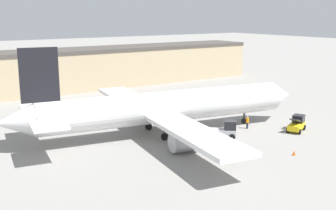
{
  "coord_description": "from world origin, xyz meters",
  "views": [
    {
      "loc": [
        -29.33,
        -42.64,
        15.09
      ],
      "look_at": [
        0.0,
        0.0,
        3.72
      ],
      "focal_mm": 45.0,
      "sensor_mm": 36.0,
      "label": 1
    }
  ],
  "objects_px": {
    "belt_loader_truck": "(297,124)",
    "safety_cone_near": "(294,153)",
    "ground_crew_worker": "(247,122)",
    "airplane": "(161,108)",
    "baggage_tug": "(225,130)"
  },
  "relations": [
    {
      "from": "belt_loader_truck",
      "to": "safety_cone_near",
      "type": "xyz_separation_m",
      "value": [
        -8.11,
        -6.19,
        -0.67
      ]
    },
    {
      "from": "ground_crew_worker",
      "to": "safety_cone_near",
      "type": "height_order",
      "value": "ground_crew_worker"
    },
    {
      "from": "airplane",
      "to": "baggage_tug",
      "type": "xyz_separation_m",
      "value": [
        5.43,
        -5.94,
        -2.39
      ]
    },
    {
      "from": "ground_crew_worker",
      "to": "baggage_tug",
      "type": "distance_m",
      "value": 5.76
    },
    {
      "from": "airplane",
      "to": "baggage_tug",
      "type": "bearing_deg",
      "value": -38.01
    },
    {
      "from": "baggage_tug",
      "to": "safety_cone_near",
      "type": "distance_m",
      "value": 9.17
    },
    {
      "from": "baggage_tug",
      "to": "safety_cone_near",
      "type": "height_order",
      "value": "baggage_tug"
    },
    {
      "from": "baggage_tug",
      "to": "belt_loader_truck",
      "type": "relative_size",
      "value": 0.92
    },
    {
      "from": "belt_loader_truck",
      "to": "safety_cone_near",
      "type": "relative_size",
      "value": 6.77
    },
    {
      "from": "baggage_tug",
      "to": "belt_loader_truck",
      "type": "distance_m",
      "value": 10.45
    },
    {
      "from": "safety_cone_near",
      "to": "baggage_tug",
      "type": "bearing_deg",
      "value": 102.48
    },
    {
      "from": "airplane",
      "to": "ground_crew_worker",
      "type": "height_order",
      "value": "airplane"
    },
    {
      "from": "airplane",
      "to": "safety_cone_near",
      "type": "bearing_deg",
      "value": -53.95
    },
    {
      "from": "airplane",
      "to": "safety_cone_near",
      "type": "relative_size",
      "value": 72.69
    },
    {
      "from": "baggage_tug",
      "to": "safety_cone_near",
      "type": "xyz_separation_m",
      "value": [
        1.98,
        -8.93,
        -0.76
      ]
    }
  ]
}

